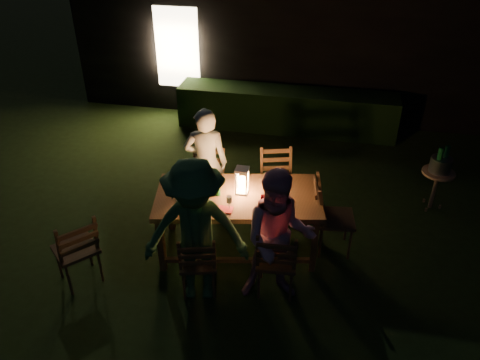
% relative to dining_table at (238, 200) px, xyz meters
% --- Properties ---
extents(garden_envelope, '(40.00, 40.00, 3.20)m').
position_rel_dining_table_xyz_m(garden_envelope, '(0.65, 6.17, 0.82)').
color(garden_envelope, black).
rests_on(garden_envelope, ground).
extents(dining_table, '(2.19, 1.40, 0.85)m').
position_rel_dining_table_xyz_m(dining_table, '(0.00, 0.00, 0.00)').
color(dining_table, '#54371C').
rests_on(dining_table, ground).
extents(chair_near_left, '(0.52, 0.54, 0.93)m').
position_rel_dining_table_xyz_m(chair_near_left, '(-0.29, -0.84, -0.48)').
color(chair_near_left, '#54371C').
rests_on(chair_near_left, ground).
extents(chair_near_right, '(0.48, 0.51, 1.00)m').
position_rel_dining_table_xyz_m(chair_near_right, '(0.59, -0.67, -0.46)').
color(chair_near_right, '#54371C').
rests_on(chair_near_right, ground).
extents(chair_far_left, '(0.49, 0.52, 1.02)m').
position_rel_dining_table_xyz_m(chair_far_left, '(-0.59, 0.67, -0.45)').
color(chair_far_left, '#54371C').
rests_on(chair_far_left, ground).
extents(chair_far_right, '(0.58, 0.60, 1.03)m').
position_rel_dining_table_xyz_m(chair_far_right, '(0.38, 0.86, -0.45)').
color(chair_far_right, '#54371C').
rests_on(chair_far_right, ground).
extents(chair_end, '(0.57, 0.54, 1.07)m').
position_rel_dining_table_xyz_m(chair_end, '(1.20, 0.25, -0.44)').
color(chair_end, '#54371C').
rests_on(chair_end, ground).
extents(chair_spare, '(0.68, 0.68, 1.04)m').
position_rel_dining_table_xyz_m(chair_spare, '(-1.73, -0.98, -0.45)').
color(chair_spare, '#54371C').
rests_on(chair_spare, ground).
extents(person_house_side, '(0.67, 0.51, 1.65)m').
position_rel_dining_table_xyz_m(person_house_side, '(-0.60, 0.71, 0.06)').
color(person_house_side, '#E9E8C6').
rests_on(person_house_side, ground).
extents(person_opp_right, '(0.92, 0.78, 1.66)m').
position_rel_dining_table_xyz_m(person_opp_right, '(0.60, -0.71, 0.07)').
color(person_opp_right, '#CE8EA1').
rests_on(person_opp_right, ground).
extents(person_opp_left, '(1.26, 0.88, 1.79)m').
position_rel_dining_table_xyz_m(person_opp_left, '(-0.28, -0.89, 0.13)').
color(person_opp_left, '#336734').
rests_on(person_opp_left, ground).
extents(lantern, '(0.16, 0.16, 0.35)m').
position_rel_dining_table_xyz_m(lantern, '(0.04, 0.06, 0.24)').
color(lantern, white).
rests_on(lantern, dining_table).
extents(plate_far_left, '(0.25, 0.25, 0.01)m').
position_rel_dining_table_xyz_m(plate_far_left, '(-0.58, 0.11, 0.09)').
color(plate_far_left, white).
rests_on(plate_far_left, dining_table).
extents(plate_near_left, '(0.25, 0.25, 0.01)m').
position_rel_dining_table_xyz_m(plate_near_left, '(-0.50, -0.32, 0.09)').
color(plate_near_left, white).
rests_on(plate_near_left, dining_table).
extents(plate_far_right, '(0.25, 0.25, 0.01)m').
position_rel_dining_table_xyz_m(plate_far_right, '(0.40, 0.30, 0.09)').
color(plate_far_right, white).
rests_on(plate_far_right, dining_table).
extents(plate_near_right, '(0.25, 0.25, 0.01)m').
position_rel_dining_table_xyz_m(plate_near_right, '(0.48, -0.13, 0.09)').
color(plate_near_right, white).
rests_on(plate_near_right, dining_table).
extents(wineglass_a, '(0.06, 0.06, 0.18)m').
position_rel_dining_table_xyz_m(wineglass_a, '(-0.35, 0.21, 0.17)').
color(wineglass_a, '#59070F').
rests_on(wineglass_a, dining_table).
extents(wineglass_b, '(0.06, 0.06, 0.18)m').
position_rel_dining_table_xyz_m(wineglass_b, '(-0.68, -0.26, 0.17)').
color(wineglass_b, '#59070F').
rests_on(wineglass_b, dining_table).
extents(wineglass_c, '(0.06, 0.06, 0.18)m').
position_rel_dining_table_xyz_m(wineglass_c, '(0.35, -0.21, 0.17)').
color(wineglass_c, '#59070F').
rests_on(wineglass_c, dining_table).
extents(wineglass_d, '(0.06, 0.06, 0.18)m').
position_rel_dining_table_xyz_m(wineglass_d, '(0.57, 0.30, 0.17)').
color(wineglass_d, '#59070F').
rests_on(wineglass_d, dining_table).
extents(wineglass_e, '(0.06, 0.06, 0.18)m').
position_rel_dining_table_xyz_m(wineglass_e, '(-0.04, -0.31, 0.17)').
color(wineglass_e, silver).
rests_on(wineglass_e, dining_table).
extents(bottle_table, '(0.07, 0.07, 0.28)m').
position_rel_dining_table_xyz_m(bottle_table, '(-0.25, -0.05, 0.22)').
color(bottle_table, '#0F471E').
rests_on(bottle_table, dining_table).
extents(napkin_left, '(0.18, 0.14, 0.01)m').
position_rel_dining_table_xyz_m(napkin_left, '(-0.08, -0.34, 0.09)').
color(napkin_left, red).
rests_on(napkin_left, dining_table).
extents(napkin_right, '(0.18, 0.14, 0.01)m').
position_rel_dining_table_xyz_m(napkin_right, '(0.60, -0.18, 0.09)').
color(napkin_right, red).
rests_on(napkin_right, dining_table).
extents(phone, '(0.14, 0.07, 0.01)m').
position_rel_dining_table_xyz_m(phone, '(-0.55, -0.42, 0.09)').
color(phone, black).
rests_on(phone, dining_table).
extents(side_table, '(0.46, 0.46, 0.62)m').
position_rel_dining_table_xyz_m(side_table, '(2.63, 1.51, -0.21)').
color(side_table, '#8F6647').
rests_on(side_table, ground).
extents(ice_bucket, '(0.30, 0.30, 0.22)m').
position_rel_dining_table_xyz_m(ice_bucket, '(2.63, 1.51, -0.03)').
color(ice_bucket, '#A5A8AD').
rests_on(ice_bucket, side_table).
extents(bottle_bucket_a, '(0.07, 0.07, 0.32)m').
position_rel_dining_table_xyz_m(bottle_bucket_a, '(2.58, 1.47, 0.02)').
color(bottle_bucket_a, '#0F471E').
rests_on(bottle_bucket_a, side_table).
extents(bottle_bucket_b, '(0.07, 0.07, 0.32)m').
position_rel_dining_table_xyz_m(bottle_bucket_b, '(2.68, 1.55, 0.02)').
color(bottle_bucket_b, '#0F471E').
rests_on(bottle_bucket_b, side_table).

